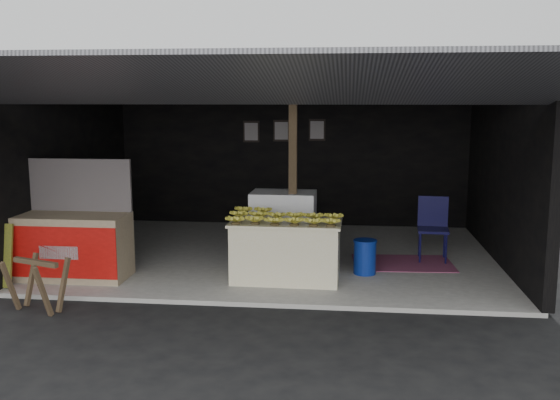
# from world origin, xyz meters

# --- Properties ---
(ground) EXTENTS (80.00, 80.00, 0.00)m
(ground) POSITION_xyz_m (0.00, 0.00, 0.00)
(ground) COLOR black
(ground) RESTS_ON ground
(concrete_slab) EXTENTS (7.00, 5.00, 0.06)m
(concrete_slab) POSITION_xyz_m (0.00, 2.50, 0.03)
(concrete_slab) COLOR gray
(concrete_slab) RESTS_ON ground
(shophouse) EXTENTS (7.40, 7.29, 3.02)m
(shophouse) POSITION_xyz_m (0.00, 2.82, 2.10)
(shophouse) COLOR black
(shophouse) RESTS_ON ground
(banana_table) EXTENTS (1.53, 0.96, 0.84)m
(banana_table) POSITION_xyz_m (0.29, 1.07, 0.48)
(banana_table) COLOR silver
(banana_table) RESTS_ON concrete_slab
(banana_pile) EXTENTS (1.41, 0.86, 0.17)m
(banana_pile) POSITION_xyz_m (0.29, 1.07, 0.98)
(banana_pile) COLOR gold
(banana_pile) RESTS_ON banana_table
(white_crate) EXTENTS (0.99, 0.69, 1.09)m
(white_crate) POSITION_xyz_m (0.14, 2.04, 0.60)
(white_crate) COLOR white
(white_crate) RESTS_ON concrete_slab
(neighbor_stall) EXTENTS (1.61, 0.73, 1.66)m
(neighbor_stall) POSITION_xyz_m (-2.73, 0.82, 0.56)
(neighbor_stall) COLOR #998466
(neighbor_stall) RESTS_ON concrete_slab
(sawhorse) EXTENTS (0.74, 0.73, 0.65)m
(sawhorse) POSITION_xyz_m (-2.59, -0.45, 0.41)
(sawhorse) COLOR #4C3A26
(sawhorse) RESTS_ON ground
(water_barrel) EXTENTS (0.32, 0.32, 0.47)m
(water_barrel) POSITION_xyz_m (1.38, 1.46, 0.29)
(water_barrel) COLOR navy
(water_barrel) RESTS_ON concrete_slab
(plastic_chair) EXTENTS (0.50, 0.50, 0.98)m
(plastic_chair) POSITION_xyz_m (2.45, 2.42, 0.64)
(plastic_chair) COLOR #0A0932
(plastic_chair) RESTS_ON concrete_slab
(magenta_rug) EXTENTS (1.56, 1.09, 0.01)m
(magenta_rug) POSITION_xyz_m (1.98, 2.09, 0.07)
(magenta_rug) COLOR #7B1B4F
(magenta_rug) RESTS_ON concrete_slab
(picture_frames) EXTENTS (1.62, 0.04, 0.46)m
(picture_frames) POSITION_xyz_m (-0.17, 4.89, 1.93)
(picture_frames) COLOR black
(picture_frames) RESTS_ON shophouse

